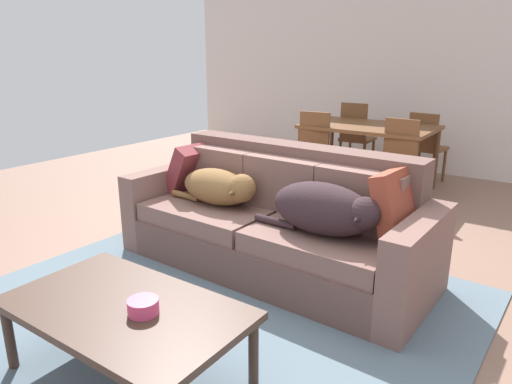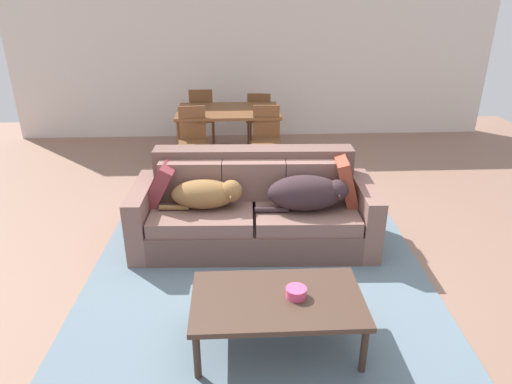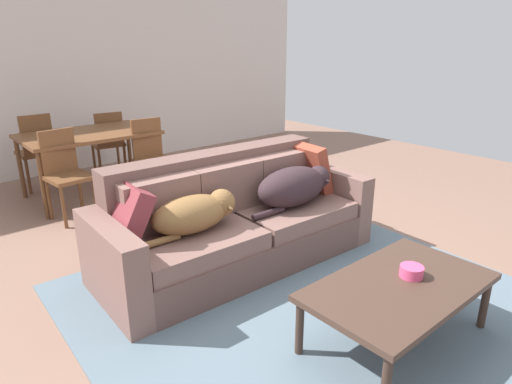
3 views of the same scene
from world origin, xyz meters
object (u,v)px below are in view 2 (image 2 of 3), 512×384
object	(u,v)px
bowl_on_coffee_table	(296,292)
dining_chair_far_right	(260,117)
throw_pillow_by_right_arm	(345,180)
dining_chair_near_right	(266,137)
dining_chair_near_left	(193,138)
dining_table	(228,114)
couch	(254,210)
dog_on_left_cushion	(208,194)
dog_on_right_cushion	(308,193)
coffee_table	(277,302)
dining_chair_far_left	(202,115)
throw_pillow_by_left_arm	(162,183)

from	to	relation	value
bowl_on_coffee_table	dining_chair_far_right	world-z (taller)	dining_chair_far_right
throw_pillow_by_right_arm	dining_chair_far_right	xyz separation A→B (m)	(-0.67, 3.07, -0.16)
throw_pillow_by_right_arm	dining_chair_near_right	bearing A→B (deg)	109.00
bowl_on_coffee_table	dining_chair_near_left	bearing A→B (deg)	105.77
dining_chair_near_right	dining_table	bearing A→B (deg)	136.85
dining_chair_far_right	dining_chair_near_right	bearing A→B (deg)	99.54
couch	dining_chair_near_left	bearing A→B (deg)	113.28
dining_chair_near_left	dining_table	bearing A→B (deg)	42.98
bowl_on_coffee_table	dining_table	size ratio (longest dim) A/B	0.10
dining_chair_far_right	dog_on_left_cushion	bearing A→B (deg)	86.40
dog_on_right_cushion	coffee_table	world-z (taller)	dog_on_right_cushion
dining_chair_near_left	dining_chair_far_left	size ratio (longest dim) A/B	0.98
throw_pillow_by_right_arm	dining_chair_near_left	world-z (taller)	dining_chair_near_left
couch	throw_pillow_by_left_arm	xyz separation A→B (m)	(-0.90, 0.08, 0.28)
throw_pillow_by_left_arm	bowl_on_coffee_table	bearing A→B (deg)	-54.65
dining_table	dog_on_right_cushion	bearing A→B (deg)	-73.97
coffee_table	dining_table	distance (m)	3.99
couch	dining_table	distance (m)	2.48
dining_chair_far_right	bowl_on_coffee_table	bearing A→B (deg)	98.32
couch	dining_chair_far_right	bearing A→B (deg)	87.71
throw_pillow_by_right_arm	dining_chair_near_left	distance (m)	2.50
throw_pillow_by_right_arm	dining_chair_near_left	xyz separation A→B (m)	(-1.64, 1.88, -0.13)
throw_pillow_by_left_arm	dining_chair_far_left	distance (m)	3.01
throw_pillow_by_right_arm	bowl_on_coffee_table	size ratio (longest dim) A/B	3.20
dog_on_left_cushion	dining_chair_far_left	xyz separation A→B (m)	(-0.24, 3.18, -0.06)
couch	coffee_table	world-z (taller)	couch
throw_pillow_by_right_arm	dining_table	world-z (taller)	throw_pillow_by_right_arm
throw_pillow_by_right_arm	dining_chair_far_left	world-z (taller)	dining_chair_far_left
bowl_on_coffee_table	dining_table	world-z (taller)	dining_table
throw_pillow_by_left_arm	throw_pillow_by_right_arm	bearing A→B (deg)	-2.01
dog_on_right_cushion	dining_chair_far_right	size ratio (longest dim) A/B	1.00
throw_pillow_by_right_arm	dining_chair_far_right	distance (m)	3.14
dining_chair_near_right	dining_chair_far_right	distance (m)	1.18
throw_pillow_by_left_arm	coffee_table	xyz separation A→B (m)	(0.99, -1.59, -0.26)
dog_on_right_cushion	dining_chair_far_left	size ratio (longest dim) A/B	0.92
dog_on_right_cushion	dining_chair_near_left	distance (m)	2.43
coffee_table	dining_chair_far_left	world-z (taller)	dining_chair_far_left
coffee_table	dining_chair_near_left	world-z (taller)	dining_chair_near_left
dog_on_left_cushion	bowl_on_coffee_table	size ratio (longest dim) A/B	5.44
dog_on_right_cushion	dining_chair_near_left	world-z (taller)	dining_chair_near_left
dining_chair_near_left	dining_chair_near_right	distance (m)	0.99
dog_on_right_cushion	throw_pillow_by_right_arm	xyz separation A→B (m)	(0.40, 0.21, 0.04)
dog_on_left_cushion	coffee_table	world-z (taller)	dog_on_left_cushion
bowl_on_coffee_table	dining_chair_near_right	world-z (taller)	dining_chair_near_right
bowl_on_coffee_table	coffee_table	bearing A→B (deg)	-177.65
coffee_table	dining_chair_far_right	xyz separation A→B (m)	(0.14, 4.59, 0.12)
dog_on_right_cushion	dining_chair_near_right	size ratio (longest dim) A/B	0.95
coffee_table	dining_chair_far_right	world-z (taller)	dining_chair_far_right
coffee_table	dining_table	xyz separation A→B (m)	(-0.35, 3.96, 0.34)
dog_on_left_cushion	dining_chair_far_left	size ratio (longest dim) A/B	0.83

